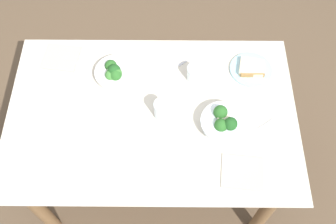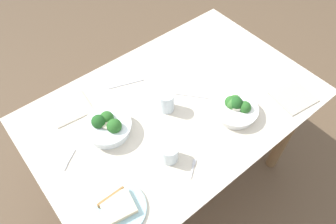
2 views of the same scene
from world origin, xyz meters
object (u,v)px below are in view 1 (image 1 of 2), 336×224
object	(u,v)px
water_glass_center	(194,73)
table_knife_left	(175,165)
broccoli_bowl_far	(115,73)
bread_side_plate	(251,69)
fork_by_near_bowl	(185,62)
napkin_folded_upper	(61,58)
napkin_folded_lower	(242,172)
fork_by_far_bowl	(268,123)
broccoli_bowl_near	(223,123)
table_knife_right	(128,108)
water_glass_side	(162,110)

from	to	relation	value
water_glass_center	table_knife_left	distance (m)	0.48
broccoli_bowl_far	bread_side_plate	world-z (taller)	broccoli_bowl_far
fork_by_near_bowl	napkin_folded_upper	xyz separation A→B (m)	(-0.65, 0.02, 0.00)
broccoli_bowl_far	napkin_folded_lower	distance (m)	0.78
water_glass_center	fork_by_near_bowl	distance (m)	0.12
fork_by_far_bowl	table_knife_left	size ratio (longest dim) A/B	0.50
bread_side_plate	fork_by_far_bowl	distance (m)	0.31
broccoli_bowl_near	table_knife_right	bearing A→B (deg)	167.87
fork_by_near_bowl	bread_side_plate	bearing A→B (deg)	135.86
broccoli_bowl_far	fork_by_far_bowl	distance (m)	0.78
broccoli_bowl_far	table_knife_right	size ratio (longest dim) A/B	1.03
table_knife_right	fork_by_far_bowl	bearing A→B (deg)	43.06
broccoli_bowl_far	bread_side_plate	bearing A→B (deg)	3.88
water_glass_center	broccoli_bowl_near	bearing A→B (deg)	-65.63
table_knife_left	fork_by_near_bowl	bearing A→B (deg)	104.42
broccoli_bowl_far	fork_by_near_bowl	size ratio (longest dim) A/B	2.63
broccoli_bowl_near	water_glass_center	distance (m)	0.31
water_glass_side	fork_by_far_bowl	xyz separation A→B (m)	(0.50, -0.04, -0.05)
bread_side_plate	table_knife_right	bearing A→B (deg)	-159.44
water_glass_side	fork_by_near_bowl	world-z (taller)	water_glass_side
fork_by_far_bowl	napkin_folded_upper	world-z (taller)	napkin_folded_upper
broccoli_bowl_near	napkin_folded_upper	bearing A→B (deg)	153.84
table_knife_left	table_knife_right	world-z (taller)	same
fork_by_far_bowl	table_knife_left	bearing A→B (deg)	172.16
fork_by_near_bowl	table_knife_left	world-z (taller)	same
water_glass_center	water_glass_side	size ratio (longest dim) A/B	0.81
water_glass_side	table_knife_right	size ratio (longest dim) A/B	0.49
fork_by_far_bowl	water_glass_side	bearing A→B (deg)	141.51
water_glass_center	table_knife_right	xyz separation A→B (m)	(-0.32, -0.18, -0.04)
water_glass_center	napkin_folded_lower	xyz separation A→B (m)	(0.20, -0.51, -0.04)
broccoli_bowl_far	table_knife_left	distance (m)	0.56
bread_side_plate	fork_by_near_bowl	xyz separation A→B (m)	(-0.34, 0.05, -0.01)
water_glass_side	fork_by_near_bowl	size ratio (longest dim) A/B	1.24
broccoli_bowl_far	napkin_folded_lower	xyz separation A→B (m)	(0.59, -0.51, -0.03)
napkin_folded_lower	table_knife_left	bearing A→B (deg)	173.49
water_glass_center	table_knife_right	size ratio (longest dim) A/B	0.39
broccoli_bowl_near	napkin_folded_upper	world-z (taller)	broccoli_bowl_near
fork_by_far_bowl	napkin_folded_lower	bearing A→B (deg)	-153.55
bread_side_plate	water_glass_center	bearing A→B (deg)	-170.49
broccoli_bowl_far	napkin_folded_lower	world-z (taller)	broccoli_bowl_far
broccoli_bowl_near	napkin_folded_upper	size ratio (longest dim) A/B	1.17
broccoli_bowl_far	water_glass_side	xyz separation A→B (m)	(0.23, -0.22, 0.01)
water_glass_side	napkin_folded_lower	world-z (taller)	water_glass_side
napkin_folded_lower	table_knife_right	bearing A→B (deg)	148.21
fork_by_far_bowl	table_knife_left	xyz separation A→B (m)	(-0.44, -0.21, -0.00)
table_knife_left	napkin_folded_upper	size ratio (longest dim) A/B	1.02
water_glass_center	napkin_folded_upper	size ratio (longest dim) A/B	0.45
napkin_folded_upper	bread_side_plate	bearing A→B (deg)	-4.28
table_knife_left	napkin_folded_upper	world-z (taller)	napkin_folded_upper
table_knife_right	napkin_folded_upper	xyz separation A→B (m)	(-0.37, 0.30, 0.00)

